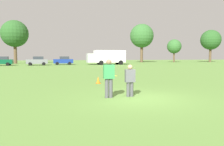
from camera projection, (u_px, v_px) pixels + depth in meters
name	position (u px, v px, depth m)	size (l,w,h in m)	color
ground_plane	(139.00, 98.00, 9.80)	(183.80, 183.80, 0.00)	#608C3D
player_thrower	(109.00, 76.00, 9.86)	(0.50, 0.30, 1.76)	#4C4C51
player_defender	(130.00, 79.00, 10.18)	(0.47, 0.29, 1.50)	#4C4C51
frisbee	(114.00, 76.00, 9.90)	(0.27, 0.27, 0.06)	yellow
traffic_cone	(98.00, 80.00, 15.13)	(0.32, 0.32, 0.48)	#D8590C
parked_car_mid_left	(2.00, 61.00, 43.21)	(4.27, 2.35, 1.82)	#0C4C2D
parked_car_center	(37.00, 61.00, 44.64)	(4.27, 2.35, 1.82)	slate
parked_car_mid_right	(63.00, 61.00, 47.49)	(4.27, 2.35, 1.82)	navy
box_truck	(107.00, 57.00, 48.18)	(8.59, 3.24, 3.18)	white
tree_center_elm	(15.00, 34.00, 54.21)	(6.66, 6.66, 10.82)	brown
tree_east_birch	(142.00, 36.00, 66.05)	(7.16, 7.16, 11.63)	brown
tree_east_oak	(174.00, 46.00, 66.76)	(4.33, 4.33, 7.04)	brown
tree_far_east_pine	(211.00, 40.00, 68.13)	(6.21, 6.21, 10.09)	brown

